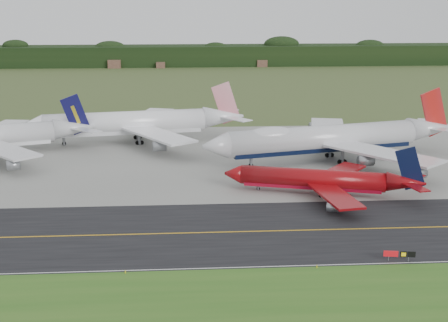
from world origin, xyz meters
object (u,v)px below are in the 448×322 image
(jet_ba_747, at_px, (331,138))
(taxiway_sign, at_px, (399,254))
(jet_red_737, at_px, (323,180))
(jet_star_tail, at_px, (137,123))

(jet_ba_747, relative_size, taxiway_sign, 13.91)
(taxiway_sign, bearing_deg, jet_red_737, 97.65)
(taxiway_sign, bearing_deg, jet_ba_747, 86.99)
(jet_red_737, height_order, jet_star_tail, jet_star_tail)
(jet_ba_747, distance_m, taxiway_sign, 63.75)
(jet_star_tail, bearing_deg, jet_red_737, -50.35)
(jet_star_tail, bearing_deg, jet_ba_747, -25.91)
(jet_star_tail, relative_size, taxiway_sign, 12.73)
(jet_red_737, xyz_separation_m, jet_star_tail, (-43.95, 53.04, 2.47))
(jet_ba_747, height_order, jet_star_tail, jet_ba_747)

